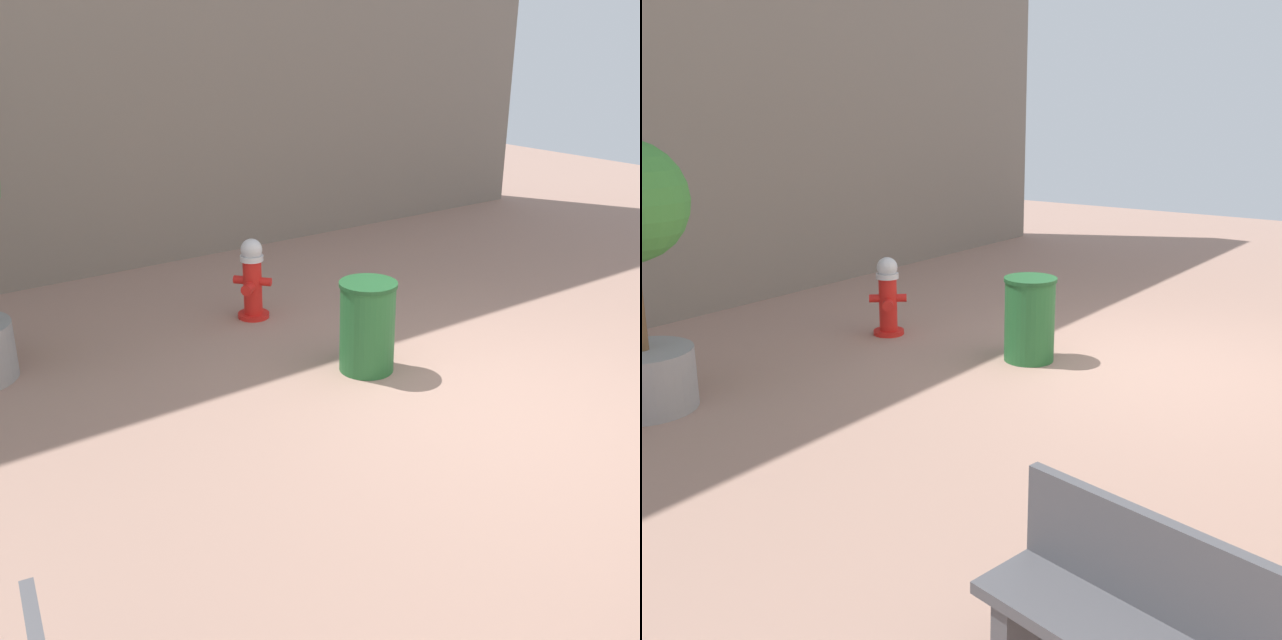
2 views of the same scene
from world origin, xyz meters
TOP-DOWN VIEW (x-y plane):
  - ground_plane at (0.00, 0.00)m, footprint 23.40×23.40m
  - fire_hydrant at (2.94, 0.66)m, footprint 0.39×0.39m
  - trash_bin at (1.13, 0.50)m, footprint 0.55×0.55m

SIDE VIEW (x-z plane):
  - ground_plane at x=0.00m, z-range 0.00..0.00m
  - trash_bin at x=1.13m, z-range 0.00..0.88m
  - fire_hydrant at x=2.94m, z-range 0.00..0.91m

